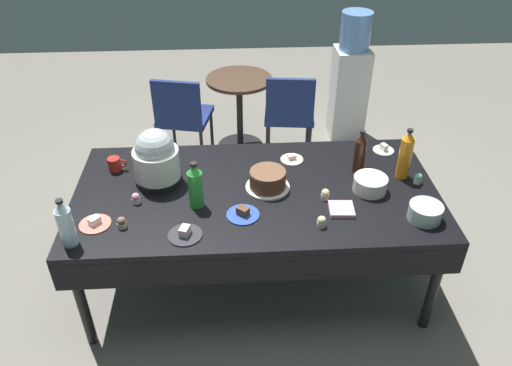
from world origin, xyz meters
TOP-DOWN VIEW (x-y plane):
  - ground at (0.00, 0.00)m, footprint 9.00×9.00m
  - potluck_table at (0.00, 0.00)m, footprint 2.20×1.10m
  - frosted_layer_cake at (0.07, 0.01)m, footprint 0.27×0.27m
  - slow_cooker at (-0.60, 0.12)m, footprint 0.29×0.29m
  - glass_salad_bowl at (0.93, -0.33)m, footprint 0.19×0.19m
  - ceramic_snack_bowl at (0.69, -0.04)m, footprint 0.20×0.20m
  - dessert_plate_cream at (0.26, 0.32)m, footprint 0.15×0.15m
  - dessert_plate_coral at (-0.91, -0.28)m, footprint 0.18×0.18m
  - dessert_plate_charcoal at (-0.41, -0.40)m, footprint 0.19×0.19m
  - dessert_plate_white at (0.90, 0.40)m, footprint 0.14×0.14m
  - dessert_plate_cobalt at (-0.09, -0.24)m, footprint 0.19×0.19m
  - cupcake_berry at (0.40, -0.11)m, footprint 0.05×0.05m
  - cupcake_mint at (-0.75, -0.31)m, footprint 0.05×0.05m
  - cupcake_lemon at (-0.71, -0.09)m, footprint 0.05×0.05m
  - cupcake_rose at (1.00, 0.02)m, footprint 0.05×0.05m
  - cupcake_vanilla at (0.34, -0.36)m, footprint 0.05×0.05m
  - soda_bottle_cola at (0.66, 0.17)m, footprint 0.07×0.07m
  - soda_bottle_lime_soda at (-0.35, -0.13)m, footprint 0.09×0.09m
  - soda_bottle_water at (-1.00, -0.42)m, footprint 0.08×0.08m
  - soda_bottle_orange_juice at (0.93, 0.09)m, footprint 0.08×0.08m
  - coffee_mug_red at (-0.89, 0.27)m, footprint 0.12×0.08m
  - coffee_mug_olive at (-0.70, 0.36)m, footprint 0.12×0.08m
  - paper_napkin_stack at (0.48, -0.23)m, footprint 0.15×0.15m
  - maroon_chair_left at (-0.57, 1.54)m, footprint 0.52×0.52m
  - maroon_chair_right at (0.39, 1.54)m, footprint 0.49×0.49m
  - round_cafe_table at (-0.05, 1.77)m, footprint 0.60×0.60m
  - water_cooler at (1.02, 1.94)m, footprint 0.32×0.32m

SIDE VIEW (x-z plane):
  - ground at x=0.00m, z-range 0.00..0.00m
  - maroon_chair_left at x=-0.57m, z-range 0.07..0.92m
  - maroon_chair_right at x=0.39m, z-range 0.07..0.92m
  - round_cafe_table at x=-0.05m, z-range 0.14..0.86m
  - water_cooler at x=1.02m, z-range -0.03..1.21m
  - potluck_table at x=0.00m, z-range 0.31..1.06m
  - dessert_plate_cream at x=0.26m, z-range 0.74..0.78m
  - dessert_plate_coral at x=-0.91m, z-range 0.74..0.79m
  - paper_napkin_stack at x=0.48m, z-range 0.75..0.77m
  - dessert_plate_white at x=0.90m, z-range 0.74..0.79m
  - dessert_plate_cobalt at x=-0.09m, z-range 0.74..0.79m
  - dessert_plate_charcoal at x=-0.41m, z-range 0.74..0.79m
  - cupcake_berry at x=0.40m, z-range 0.75..0.82m
  - cupcake_mint at x=-0.75m, z-range 0.75..0.82m
  - cupcake_lemon at x=-0.71m, z-range 0.75..0.82m
  - cupcake_rose at x=1.00m, z-range 0.75..0.82m
  - cupcake_vanilla at x=0.34m, z-range 0.75..0.82m
  - coffee_mug_red at x=-0.89m, z-range 0.75..0.84m
  - coffee_mug_olive at x=-0.70m, z-range 0.75..0.84m
  - ceramic_snack_bowl at x=0.69m, z-range 0.75..0.84m
  - glass_salad_bowl at x=0.93m, z-range 0.75..0.84m
  - frosted_layer_cake at x=0.07m, z-range 0.75..0.87m
  - soda_bottle_water at x=-1.00m, z-range 0.74..1.03m
  - soda_bottle_lime_soda at x=-0.35m, z-range 0.74..1.03m
  - soda_bottle_cola at x=0.66m, z-range 0.74..1.03m
  - soda_bottle_orange_juice at x=0.93m, z-range 0.74..1.08m
  - slow_cooker at x=-0.60m, z-range 0.74..1.10m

